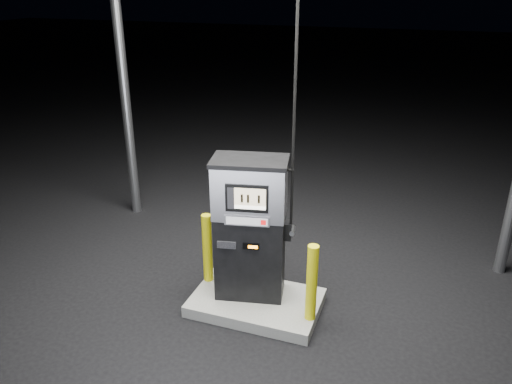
% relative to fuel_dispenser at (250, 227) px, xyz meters
% --- Properties ---
extents(ground, '(80.00, 80.00, 0.00)m').
position_rel_fuel_dispenser_xyz_m(ground, '(0.11, -0.10, -1.08)').
color(ground, black).
rests_on(ground, ground).
extents(pump_island, '(1.60, 1.00, 0.15)m').
position_rel_fuel_dispenser_xyz_m(pump_island, '(0.11, -0.10, -1.01)').
color(pump_island, slate).
rests_on(pump_island, ground).
extents(fuel_dispenser, '(1.04, 0.71, 3.76)m').
position_rel_fuel_dispenser_xyz_m(fuel_dispenser, '(0.00, 0.00, 0.00)').
color(fuel_dispenser, black).
rests_on(fuel_dispenser, pump_island).
extents(bollard_left, '(0.15, 0.15, 0.96)m').
position_rel_fuel_dispenser_xyz_m(bollard_left, '(-0.63, 0.08, -0.45)').
color(bollard_left, '#D4CC0B').
rests_on(bollard_left, pump_island).
extents(bollard_right, '(0.17, 0.17, 0.97)m').
position_rel_fuel_dispenser_xyz_m(bollard_right, '(0.85, -0.27, -0.44)').
color(bollard_right, '#D4CC0B').
rests_on(bollard_right, pump_island).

